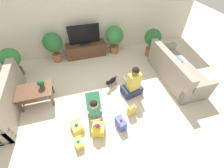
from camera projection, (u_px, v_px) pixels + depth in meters
ground_plane at (101, 104)px, 4.00m from camera, size 16.00×16.00×0.00m
wall_back at (81, 17)px, 4.85m from camera, size 8.40×0.06×2.60m
sofa_left at (0, 102)px, 3.65m from camera, size 0.89×2.03×0.87m
sofa_right at (175, 70)px, 4.50m from camera, size 0.89×2.03×0.87m
coffee_table at (34, 92)px, 3.77m from camera, size 0.87×0.59×0.46m
tv_console at (86, 50)px, 5.41m from camera, size 1.38×0.45×0.47m
tv at (84, 36)px, 5.02m from camera, size 1.04×0.20×0.69m
potted_plant_back_left at (53, 44)px, 4.87m from camera, size 0.61×0.61×1.03m
potted_plant_corner_left at (11, 60)px, 4.40m from camera, size 0.56×0.56×0.94m
potted_plant_back_right at (114, 37)px, 5.29m from camera, size 0.62×0.62×0.99m
potted_plant_corner_right at (152, 40)px, 5.17m from camera, size 0.57×0.57×0.99m
person_kneeling at (93, 103)px, 3.58m from camera, size 0.37×0.83×0.80m
person_sitting at (133, 84)px, 4.01m from camera, size 0.60×0.56×0.96m
dog at (111, 81)px, 4.32m from camera, size 0.43×0.30×0.30m
gift_box_a at (79, 143)px, 3.17m from camera, size 0.20×0.27×0.21m
gift_box_b at (99, 129)px, 3.34m from camera, size 0.34×0.35×0.34m
gift_box_c at (77, 127)px, 3.43m from camera, size 0.31×0.35×0.23m
gift_box_d at (121, 123)px, 3.45m from camera, size 0.23×0.33×0.31m
gift_bag_a at (131, 110)px, 3.67m from camera, size 0.21×0.15×0.32m
tabletop_plant at (41, 83)px, 3.72m from camera, size 0.17×0.17×0.22m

